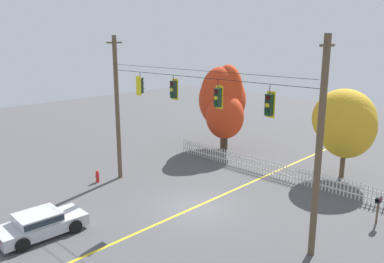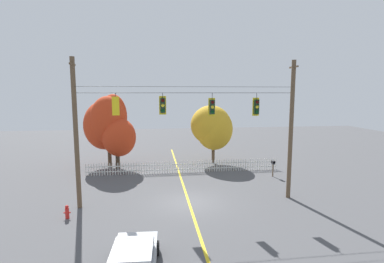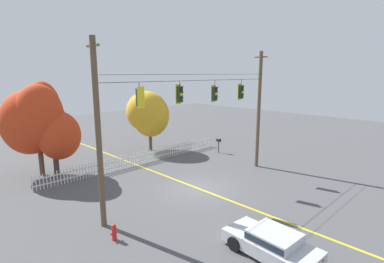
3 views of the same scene
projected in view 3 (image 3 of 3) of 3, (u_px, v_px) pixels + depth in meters
ground at (198, 189)px, 19.58m from camera, size 80.00×80.00×0.00m
lane_centerline_stripe at (198, 189)px, 19.58m from camera, size 0.16×36.00×0.01m
signal_support_span at (199, 119)px, 18.66m from camera, size 13.99×1.10×9.21m
traffic_signal_southbound_primary at (140, 97)px, 15.28m from camera, size 0.43×0.38×1.35m
traffic_signal_westbound_side at (180, 94)px, 17.24m from camera, size 0.43×0.38×1.35m
traffic_signal_northbound_secondary at (215, 94)px, 19.40m from camera, size 0.43×0.38×1.45m
traffic_signal_eastbound_side at (241, 92)px, 21.42m from camera, size 0.43×0.38×1.49m
white_picket_fence at (142, 158)px, 24.81m from camera, size 17.16×0.06×1.07m
autumn_maple_near_fence at (35, 119)px, 21.34m from camera, size 4.15×4.24×7.00m
autumn_maple_mid at (56, 133)px, 21.59m from camera, size 3.23×2.92×5.28m
autumn_oak_far_east at (149, 113)px, 28.57m from camera, size 4.19×3.78×5.87m
parked_car at (272, 243)px, 12.26m from camera, size 2.12×4.07×1.15m
fire_hydrant at (114, 232)px, 13.49m from camera, size 0.38×0.22×0.79m
roadside_mailbox at (219, 141)px, 28.19m from camera, size 0.25×0.44×1.42m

